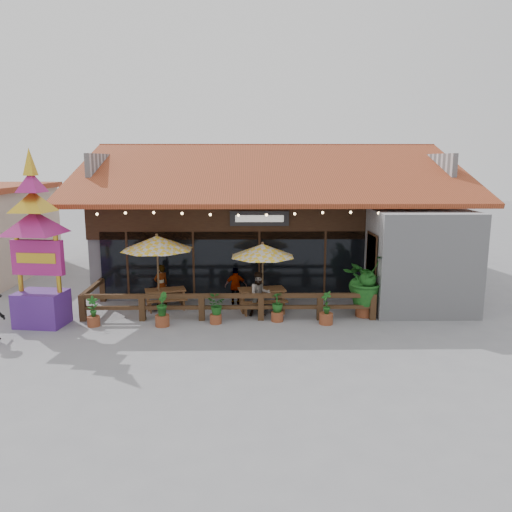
{
  "coord_description": "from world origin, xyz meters",
  "views": [
    {
      "loc": [
        -0.93,
        -16.71,
        5.31
      ],
      "look_at": [
        -0.63,
        1.5,
        1.83
      ],
      "focal_mm": 35.0,
      "sensor_mm": 36.0,
      "label": 1
    }
  ],
  "objects_px": {
    "umbrella_left": "(157,243)",
    "thai_sign_tower": "(35,227)",
    "umbrella_right": "(263,251)",
    "picnic_table_right": "(262,296)",
    "tropical_plant": "(366,281)",
    "picnic_table_left": "(165,295)"
  },
  "relations": [
    {
      "from": "umbrella_left",
      "to": "picnic_table_right",
      "type": "relative_size",
      "value": 1.83
    },
    {
      "from": "picnic_table_right",
      "to": "thai_sign_tower",
      "type": "height_order",
      "value": "thai_sign_tower"
    },
    {
      "from": "umbrella_right",
      "to": "picnic_table_right",
      "type": "xyz_separation_m",
      "value": [
        -0.03,
        -0.06,
        -1.64
      ]
    },
    {
      "from": "umbrella_left",
      "to": "picnic_table_right",
      "type": "bearing_deg",
      "value": -3.21
    },
    {
      "from": "umbrella_right",
      "to": "picnic_table_left",
      "type": "relative_size",
      "value": 1.77
    },
    {
      "from": "umbrella_left",
      "to": "picnic_table_right",
      "type": "height_order",
      "value": "umbrella_left"
    },
    {
      "from": "umbrella_left",
      "to": "thai_sign_tower",
      "type": "relative_size",
      "value": 0.55
    },
    {
      "from": "umbrella_left",
      "to": "umbrella_right",
      "type": "xyz_separation_m",
      "value": [
        3.76,
        -0.15,
        -0.25
      ]
    },
    {
      "from": "tropical_plant",
      "to": "thai_sign_tower",
      "type": "bearing_deg",
      "value": -175.82
    },
    {
      "from": "umbrella_left",
      "to": "picnic_table_left",
      "type": "relative_size",
      "value": 1.97
    },
    {
      "from": "thai_sign_tower",
      "to": "picnic_table_right",
      "type": "bearing_deg",
      "value": 12.1
    },
    {
      "from": "umbrella_right",
      "to": "tropical_plant",
      "type": "xyz_separation_m",
      "value": [
        3.52,
        -0.82,
        -0.91
      ]
    },
    {
      "from": "picnic_table_right",
      "to": "tropical_plant",
      "type": "bearing_deg",
      "value": -12.14
    },
    {
      "from": "umbrella_right",
      "to": "tropical_plant",
      "type": "bearing_deg",
      "value": -13.16
    },
    {
      "from": "umbrella_right",
      "to": "tropical_plant",
      "type": "distance_m",
      "value": 3.73
    },
    {
      "from": "umbrella_left",
      "to": "umbrella_right",
      "type": "distance_m",
      "value": 3.77
    },
    {
      "from": "umbrella_right",
      "to": "tropical_plant",
      "type": "height_order",
      "value": "umbrella_right"
    },
    {
      "from": "picnic_table_right",
      "to": "umbrella_right",
      "type": "bearing_deg",
      "value": 65.07
    },
    {
      "from": "umbrella_left",
      "to": "tropical_plant",
      "type": "xyz_separation_m",
      "value": [
        7.28,
        -0.97,
        -1.16
      ]
    },
    {
      "from": "picnic_table_right",
      "to": "tropical_plant",
      "type": "relative_size",
      "value": 0.83
    },
    {
      "from": "umbrella_left",
      "to": "thai_sign_tower",
      "type": "distance_m",
      "value": 4.01
    },
    {
      "from": "picnic_table_left",
      "to": "tropical_plant",
      "type": "relative_size",
      "value": 0.77
    }
  ]
}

